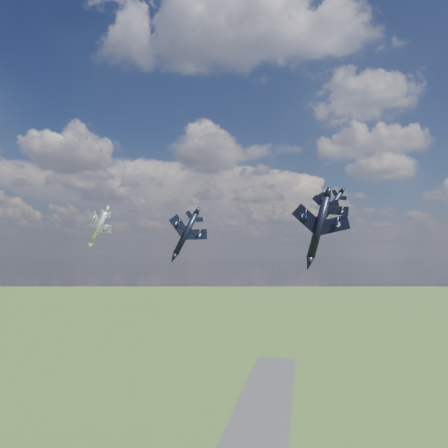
% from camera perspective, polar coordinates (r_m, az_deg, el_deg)
% --- Properties ---
extents(jet_lead_navy, '(12.21, 15.04, 6.79)m').
position_cam_1_polar(jet_lead_navy, '(94.95, -5.01, -1.28)').
color(jet_lead_navy, black).
extents(jet_right_navy, '(11.71, 14.61, 5.25)m').
position_cam_1_polar(jet_right_navy, '(69.42, 12.27, -0.41)').
color(jet_right_navy, black).
extents(jet_high_navy, '(10.11, 13.26, 7.10)m').
position_cam_1_polar(jet_high_navy, '(103.54, 13.65, 1.91)').
color(jet_high_navy, black).
extents(jet_left_silver, '(12.52, 14.71, 7.02)m').
position_cam_1_polar(jet_left_silver, '(111.57, -16.07, -0.43)').
color(jet_left_silver, '#9FA3A9').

